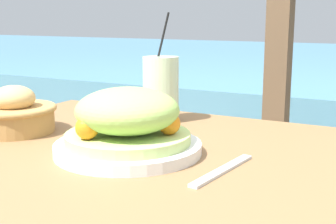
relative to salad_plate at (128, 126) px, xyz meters
The scene contains 6 objects.
patio_table 0.18m from the salad_plate, 17.58° to the left, with size 1.02×0.72×0.71m.
railing_fence 0.76m from the salad_plate, 84.59° to the left, with size 2.80×0.08×1.15m.
salad_plate is the anchor object (origin of this frame).
drink_glass 0.27m from the salad_plate, 105.81° to the left, with size 0.08×0.08×0.25m.
bread_basket 0.30m from the salad_plate, behind, with size 0.18×0.18×0.10m.
knife 0.19m from the salad_plate, ahead, with size 0.04×0.18×0.00m.
Camera 1 is at (0.37, -0.70, 0.95)m, focal length 50.00 mm.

